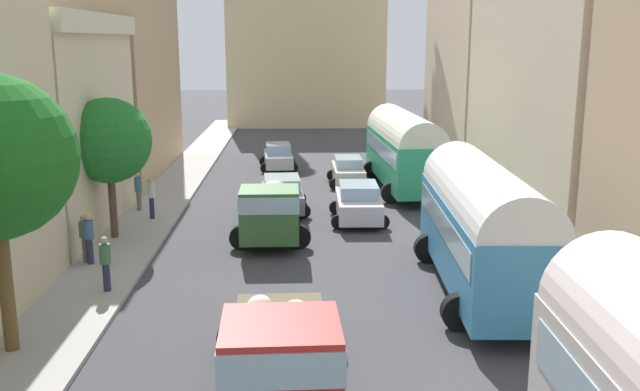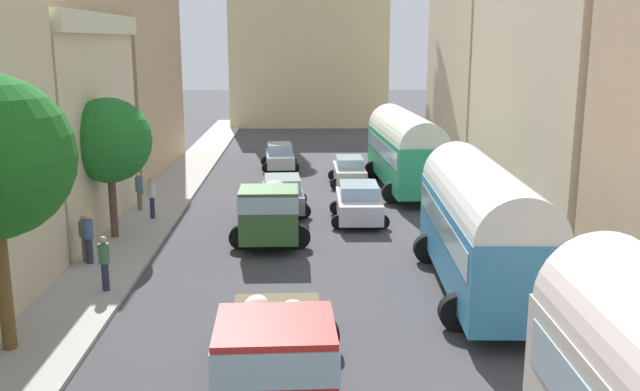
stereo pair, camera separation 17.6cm
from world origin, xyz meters
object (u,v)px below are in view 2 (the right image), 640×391
pedestrian_0 (104,261)px  pedestrian_1 (89,236)px  parked_bus_2 (405,147)px  car_0 (283,194)px  cargo_truck_1 (271,209)px  cargo_truck_0 (276,354)px  pedestrian_2 (85,237)px  pedestrian_3 (139,190)px  pedestrian_4 (152,196)px  car_3 (349,171)px  car_1 (280,157)px  car_2 (358,203)px  parked_bus_1 (481,222)px

pedestrian_0 → pedestrian_1: (-1.25, 2.64, 0.03)m
parked_bus_2 → car_0: 7.71m
car_0 → cargo_truck_1: bearing=-94.3°
cargo_truck_0 → pedestrian_2: 11.93m
pedestrian_3 → pedestrian_4: pedestrian_4 is taller
pedestrian_1 → pedestrian_4: pedestrian_4 is taller
pedestrian_2 → pedestrian_0: bearing=-63.0°
cargo_truck_0 → pedestrian_0: bearing=127.6°
car_3 → pedestrian_2: 16.47m
pedestrian_3 → pedestrian_4: (0.86, -1.46, 0.05)m
pedestrian_2 → pedestrian_3: size_ratio=0.97×
cargo_truck_0 → pedestrian_4: size_ratio=3.47×
car_1 → pedestrian_1: bearing=-108.1°
car_1 → pedestrian_3: pedestrian_3 is taller
car_3 → car_2: bearing=-91.0°
cargo_truck_1 → car_1: cargo_truck_1 is taller
pedestrian_0 → pedestrian_3: (-1.25, 10.15, 0.00)m
pedestrian_0 → pedestrian_1: 2.92m
parked_bus_1 → car_3: (-2.81, 16.08, -1.44)m
car_0 → pedestrian_3: (-6.32, -0.07, 0.26)m
pedestrian_1 → pedestrian_3: size_ratio=1.02×
parked_bus_1 → pedestrian_0: size_ratio=5.09×
cargo_truck_1 → pedestrian_4: size_ratio=3.83×
parked_bus_1 → car_1: (-6.61, 20.72, -1.42)m
parked_bus_2 → car_1: size_ratio=2.56×
car_2 → pedestrian_4: bearing=178.4°
parked_bus_2 → car_2: (-2.85, -6.29, -1.39)m
pedestrian_3 → pedestrian_1: bearing=-90.0°
pedestrian_1 → car_1: bearing=71.9°
parked_bus_1 → cargo_truck_0: (-5.89, -6.89, -0.88)m
parked_bus_2 → cargo_truck_1: size_ratio=1.33×
car_0 → pedestrian_0: bearing=-116.4°
car_2 → car_3: (0.13, 7.55, -0.06)m
car_1 → pedestrian_4: size_ratio=1.99×
car_0 → pedestrian_2: (-6.50, -7.40, 0.23)m
parked_bus_1 → car_0: bearing=121.0°
car_1 → pedestrian_0: (-4.64, -20.63, 0.28)m
cargo_truck_0 → cargo_truck_1: size_ratio=0.91×
parked_bus_2 → car_3: size_ratio=2.53×
cargo_truck_0 → pedestrian_0: (-5.36, 6.97, -0.26)m
car_2 → pedestrian_1: bearing=-148.8°
pedestrian_0 → parked_bus_2: bearing=52.9°
car_0 → car_1: car_0 is taller
pedestrian_1 → pedestrian_3: pedestrian_1 is taller
car_3 → parked_bus_2: bearing=-24.9°
parked_bus_2 → pedestrian_4: (-11.55, -6.05, -1.10)m
pedestrian_0 → pedestrian_2: (-1.44, 2.83, -0.03)m
car_1 → car_3: car_1 is taller
parked_bus_2 → car_0: size_ratio=2.43×
pedestrian_0 → pedestrian_2: size_ratio=1.02×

